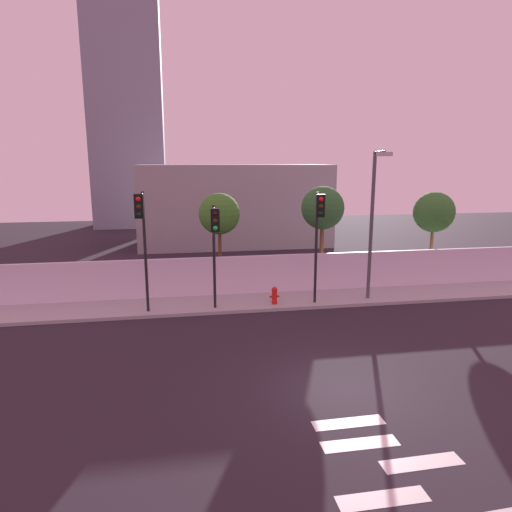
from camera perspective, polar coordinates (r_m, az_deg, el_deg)
name	(u,v)px	position (r m, az deg, el deg)	size (l,w,h in m)	color
ground_plane	(346,390)	(13.48, 11.27, -16.27)	(80.00, 80.00, 0.00)	#28202A
sidewalk	(281,301)	(20.72, 3.17, -5.68)	(36.00, 2.40, 0.15)	#A4A4A4
perimeter_wall	(275,273)	(21.67, 2.44, -2.21)	(36.00, 0.18, 1.80)	silver
crosswalk_marking	(398,480)	(10.56, 17.46, -25.38)	(3.72, 4.70, 0.01)	silver
traffic_light_left	(318,225)	(18.93, 7.88, 3.87)	(0.54, 1.64, 4.88)	black
traffic_light_center	(215,236)	(18.11, -5.24, 2.52)	(0.35, 1.67, 4.40)	black
traffic_light_right	(142,228)	(18.05, -14.18, 3.48)	(0.34, 1.75, 4.99)	black
street_lamp_curbside	(373,213)	(20.42, 14.58, 5.25)	(0.90, 2.23, 6.59)	#4C4C51
fire_hydrant	(274,295)	(19.94, 2.34, -4.90)	(0.44, 0.26, 0.77)	red
roadside_tree_leftmost	(219,214)	(22.09, -4.64, 5.27)	(2.01, 2.01, 4.82)	brown
roadside_tree_midleft	(323,209)	(23.13, 8.42, 5.94)	(2.17, 2.17, 5.10)	brown
roadside_tree_midright	(434,212)	(25.73, 21.54, 5.14)	(2.13, 2.13, 4.76)	brown
low_building_distant	(234,205)	(34.95, -2.79, 6.46)	(14.24, 6.00, 6.08)	#989898
tower_on_skyline	(123,51)	(47.85, -16.40, 23.57)	(6.79, 5.00, 32.82)	gray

